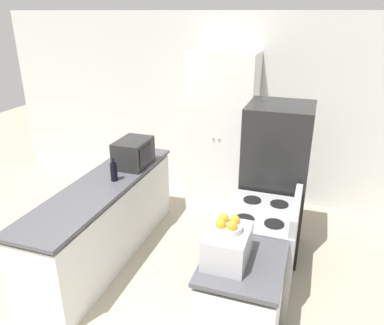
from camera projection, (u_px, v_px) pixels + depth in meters
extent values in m
cube|color=silver|center=(226.00, 109.00, 5.30)|extent=(7.00, 0.06, 2.60)
cube|color=silver|center=(105.00, 222.00, 4.15)|extent=(0.58, 2.33, 0.82)
cube|color=#4C4C51|center=(102.00, 185.00, 3.98)|extent=(0.60, 2.37, 0.04)
cube|color=silver|center=(240.00, 312.00, 2.92)|extent=(0.58, 0.71, 0.82)
cube|color=#4C4C51|center=(243.00, 263.00, 2.75)|extent=(0.60, 0.72, 0.04)
cube|color=white|center=(222.00, 132.00, 5.09)|extent=(0.89, 0.56, 2.12)
sphere|color=#B2B2B7|center=(213.00, 138.00, 4.85)|extent=(0.03, 0.03, 0.03)
sphere|color=#B2B2B7|center=(219.00, 139.00, 4.82)|extent=(0.03, 0.03, 0.03)
cube|color=#9E9EA3|center=(259.00, 253.00, 3.58)|extent=(0.64, 0.78, 0.89)
cube|color=black|center=(225.00, 255.00, 3.72)|extent=(0.02, 0.69, 0.49)
cube|color=#9E9EA3|center=(296.00, 209.00, 3.29)|extent=(0.06, 0.74, 0.16)
cylinder|color=black|center=(245.00, 219.00, 3.28)|extent=(0.17, 0.17, 0.01)
cylinder|color=black|center=(252.00, 200.00, 3.61)|extent=(0.17, 0.17, 0.01)
cylinder|color=black|center=(274.00, 224.00, 3.20)|extent=(0.17, 0.17, 0.01)
cylinder|color=black|center=(279.00, 204.00, 3.53)|extent=(0.17, 0.17, 0.01)
cube|color=black|center=(275.00, 181.00, 4.09)|extent=(0.67, 0.68, 1.71)
cylinder|color=gray|center=(240.00, 177.00, 4.00)|extent=(0.02, 0.02, 0.94)
cube|color=black|center=(133.00, 153.00, 4.37)|extent=(0.34, 0.47, 0.32)
cube|color=black|center=(146.00, 156.00, 4.29)|extent=(0.01, 0.29, 0.23)
cylinder|color=black|center=(114.00, 172.00, 4.00)|extent=(0.07, 0.07, 0.20)
cylinder|color=black|center=(113.00, 161.00, 3.95)|extent=(0.03, 0.03, 0.07)
cube|color=#B2B2B7|center=(227.00, 246.00, 2.71)|extent=(0.30, 0.40, 0.24)
cube|color=black|center=(207.00, 242.00, 2.75)|extent=(0.01, 0.28, 0.15)
cylinder|color=silver|center=(228.00, 227.00, 2.66)|extent=(0.21, 0.21, 0.05)
sphere|color=orange|center=(235.00, 220.00, 2.67)|extent=(0.08, 0.08, 0.08)
sphere|color=orange|center=(224.00, 218.00, 2.69)|extent=(0.08, 0.08, 0.08)
sphere|color=orange|center=(221.00, 224.00, 2.62)|extent=(0.08, 0.08, 0.08)
sphere|color=orange|center=(232.00, 226.00, 2.60)|extent=(0.08, 0.08, 0.08)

